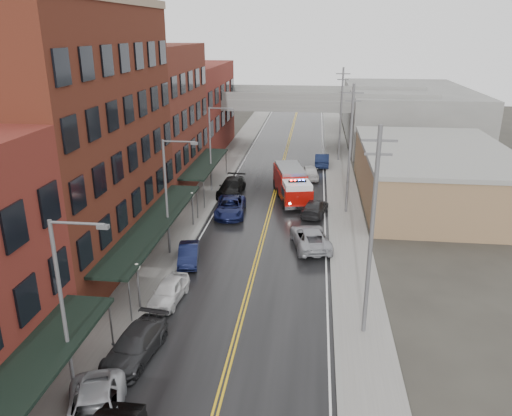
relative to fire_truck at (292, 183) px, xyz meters
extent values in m
cube|color=black|center=(-1.87, -8.46, -1.67)|extent=(11.00, 160.00, 0.02)
cube|color=slate|center=(-9.17, -8.46, -1.60)|extent=(3.00, 160.00, 0.15)
cube|color=slate|center=(5.43, -8.46, -1.60)|extent=(3.00, 160.00, 0.15)
cube|color=gray|center=(-7.52, -8.46, -1.60)|extent=(0.30, 160.00, 0.15)
cube|color=gray|center=(3.78, -8.46, -1.60)|extent=(0.30, 160.00, 0.15)
cube|color=#4D2114|center=(-15.17, -15.46, 7.32)|extent=(9.00, 20.00, 18.00)
cube|color=#5F261C|center=(-15.17, 2.04, 5.82)|extent=(9.00, 15.00, 15.00)
cube|color=maroon|center=(-15.17, 19.54, 4.32)|extent=(9.00, 20.00, 12.00)
cube|color=#94754F|center=(14.13, 1.54, 0.82)|extent=(14.00, 22.00, 5.00)
cube|color=slate|center=(16.13, 31.54, 2.32)|extent=(18.00, 30.00, 8.00)
cube|color=black|center=(-9.37, -34.46, 1.32)|extent=(2.60, 16.00, 0.18)
cylinder|color=slate|center=(-8.22, -26.86, -0.18)|extent=(0.10, 0.10, 3.00)
cube|color=black|center=(-9.37, -15.46, 1.32)|extent=(2.60, 18.00, 0.18)
cylinder|color=slate|center=(-8.22, -24.06, -0.18)|extent=(0.10, 0.10, 3.00)
cylinder|color=slate|center=(-8.22, -6.86, -0.18)|extent=(0.10, 0.10, 3.00)
cube|color=black|center=(-9.37, 2.04, 1.32)|extent=(2.60, 13.00, 0.18)
cylinder|color=slate|center=(-8.22, -4.06, -0.18)|extent=(0.10, 0.10, 3.00)
cylinder|color=slate|center=(-8.22, 8.14, -0.18)|extent=(0.10, 0.10, 3.00)
cylinder|color=#59595B|center=(-8.27, -22.46, -0.28)|extent=(0.14, 0.14, 2.80)
sphere|color=silver|center=(-8.27, -22.46, 1.22)|extent=(0.44, 0.44, 0.44)
cylinder|color=#59595B|center=(-8.27, -8.46, -0.28)|extent=(0.14, 0.14, 2.80)
sphere|color=silver|center=(-8.27, -8.46, 1.22)|extent=(0.44, 0.44, 0.44)
cylinder|color=#59595B|center=(-8.67, -30.46, 2.82)|extent=(0.18, 0.18, 9.00)
cylinder|color=#59595B|center=(-7.47, -30.46, 7.22)|extent=(2.40, 0.12, 0.12)
cube|color=#59595B|center=(-6.37, -30.46, 7.12)|extent=(0.50, 0.22, 0.18)
cylinder|color=#59595B|center=(-8.67, -14.46, 2.82)|extent=(0.18, 0.18, 9.00)
cylinder|color=#59595B|center=(-7.47, -14.46, 7.22)|extent=(2.40, 0.12, 0.12)
cube|color=#59595B|center=(-6.37, -14.46, 7.12)|extent=(0.50, 0.22, 0.18)
cylinder|color=#59595B|center=(-8.67, 1.54, 2.82)|extent=(0.18, 0.18, 9.00)
cylinder|color=#59595B|center=(-7.47, 1.54, 7.22)|extent=(2.40, 0.12, 0.12)
cube|color=#59595B|center=(-6.37, 1.54, 7.12)|extent=(0.50, 0.22, 0.18)
cylinder|color=#59595B|center=(5.33, -23.46, 4.32)|extent=(0.24, 0.24, 12.00)
cube|color=#59595B|center=(5.33, -23.46, 9.52)|extent=(1.80, 0.12, 0.12)
cube|color=#59595B|center=(5.33, -23.46, 8.82)|extent=(1.40, 0.12, 0.12)
cylinder|color=#59595B|center=(5.33, -3.46, 4.32)|extent=(0.24, 0.24, 12.00)
cube|color=#59595B|center=(5.33, -3.46, 9.52)|extent=(1.80, 0.12, 0.12)
cube|color=#59595B|center=(5.33, -3.46, 8.82)|extent=(1.40, 0.12, 0.12)
cylinder|color=#59595B|center=(5.33, 16.54, 4.32)|extent=(0.24, 0.24, 12.00)
cube|color=#59595B|center=(5.33, 16.54, 9.52)|extent=(1.80, 0.12, 0.12)
cube|color=#59595B|center=(5.33, 16.54, 8.82)|extent=(1.40, 0.12, 0.12)
cube|color=slate|center=(-1.87, 23.54, 5.07)|extent=(40.00, 10.00, 1.50)
cube|color=slate|center=(-12.87, 23.54, 1.32)|extent=(1.60, 8.00, 6.00)
cube|color=slate|center=(9.13, 23.54, 1.32)|extent=(1.60, 8.00, 6.00)
cube|color=#8D0B06|center=(-0.30, 1.31, -0.02)|extent=(3.90, 6.32, 2.24)
cube|color=#8D0B06|center=(0.62, -2.76, -0.34)|extent=(3.22, 3.30, 1.60)
cube|color=silver|center=(0.62, -2.76, 0.73)|extent=(3.04, 3.06, 0.53)
cube|color=black|center=(0.58, -2.55, -0.02)|extent=(3.00, 2.26, 0.86)
cube|color=slate|center=(-0.30, 1.31, 1.26)|extent=(3.55, 5.85, 0.32)
cube|color=black|center=(0.62, -2.76, 1.08)|extent=(1.73, 0.67, 0.15)
sphere|color=#FF0C0C|center=(0.05, -2.89, 1.16)|extent=(0.21, 0.21, 0.21)
sphere|color=#1933FF|center=(1.20, -2.63, 1.16)|extent=(0.21, 0.21, 0.21)
cylinder|color=black|center=(-0.50, -3.12, -1.15)|extent=(1.13, 0.60, 1.07)
cylinder|color=black|center=(1.79, -2.60, -1.15)|extent=(1.13, 0.60, 1.07)
cylinder|color=black|center=(-1.32, 0.53, -1.15)|extent=(1.13, 0.60, 1.07)
cylinder|color=black|center=(0.97, 1.05, -1.15)|extent=(1.13, 0.60, 1.07)
cylinder|color=black|center=(-1.91, 3.13, -1.15)|extent=(1.13, 0.60, 1.07)
cylinder|color=black|center=(0.38, 3.65, -1.15)|extent=(1.13, 0.60, 1.07)
imported|color=#9FA1A6|center=(-6.87, -32.21, -0.92)|extent=(4.18, 5.97, 1.51)
imported|color=#262629|center=(-6.87, -27.16, -0.94)|extent=(2.70, 5.33, 1.48)
imported|color=silver|center=(-6.75, -21.27, -0.96)|extent=(2.06, 4.35, 1.44)
imported|color=black|center=(-6.87, -15.66, -1.01)|extent=(2.13, 4.24, 1.34)
imported|color=#111741|center=(-5.47, -5.26, -0.88)|extent=(3.12, 5.97, 1.60)
imported|color=black|center=(-6.37, 0.74, -0.84)|extent=(2.61, 5.86, 1.67)
imported|color=#95979D|center=(2.09, -11.72, -0.88)|extent=(3.79, 6.18, 1.60)
imported|color=black|center=(2.39, -4.26, -0.98)|extent=(2.86, 5.13, 1.41)
imported|color=silver|center=(1.73, 7.74, -0.87)|extent=(2.32, 4.90, 1.62)
imported|color=black|center=(3.13, 13.74, -0.86)|extent=(1.78, 4.99, 1.64)
camera|label=1|loc=(2.12, -48.56, 14.75)|focal=35.00mm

